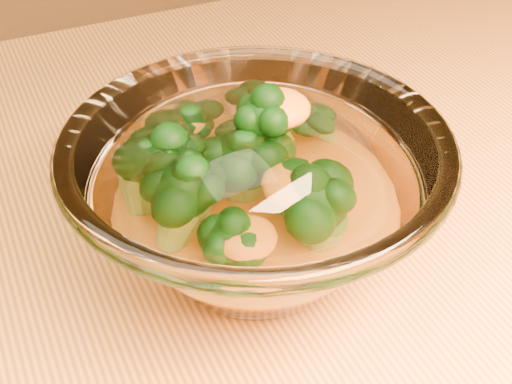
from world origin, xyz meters
TOP-DOWN VIEW (x-y plane):
  - table at (0.00, 0.00)m, footprint 1.20×0.80m
  - glass_bowl at (0.08, -0.02)m, footprint 0.24×0.24m
  - cheese_sauce at (0.08, -0.02)m, footprint 0.13×0.13m
  - broccoli_heap at (0.07, -0.00)m, footprint 0.15×0.15m

SIDE VIEW (x-z plane):
  - table at x=0.00m, z-range 0.28..1.03m
  - cheese_sauce at x=0.08m, z-range 0.77..0.80m
  - glass_bowl at x=0.08m, z-range 0.75..0.86m
  - broccoli_heap at x=0.07m, z-range 0.78..0.87m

